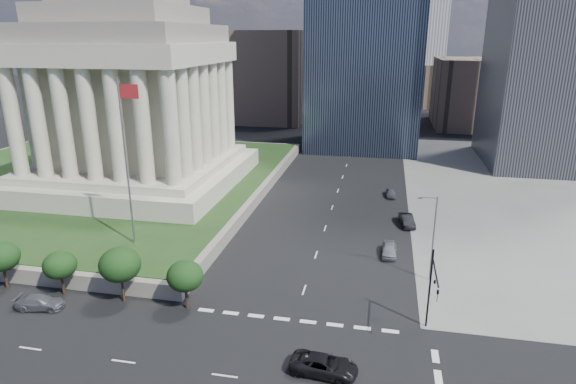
% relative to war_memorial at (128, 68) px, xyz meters
% --- Properties ---
extents(ground, '(500.00, 500.00, 0.00)m').
position_rel_war_memorial_xyz_m(ground, '(34.00, 52.00, -21.40)').
color(ground, black).
rests_on(ground, ground).
extents(plaza_terrace, '(66.00, 70.00, 1.80)m').
position_rel_war_memorial_xyz_m(plaza_terrace, '(-11.00, 2.00, -20.50)').
color(plaza_terrace, slate).
rests_on(plaza_terrace, ground).
extents(plaza_lawn, '(64.00, 68.00, 0.10)m').
position_rel_war_memorial_xyz_m(plaza_lawn, '(-11.00, 2.00, -19.55)').
color(plaza_lawn, '#1E3716').
rests_on(plaza_lawn, plaza_terrace).
extents(war_memorial, '(34.00, 34.00, 39.00)m').
position_rel_war_memorial_xyz_m(war_memorial, '(0.00, 0.00, 0.00)').
color(war_memorial, '#ABA58F').
rests_on(war_memorial, plaza_lawn).
extents(flagpole, '(2.52, 0.24, 20.00)m').
position_rel_war_memorial_xyz_m(flagpole, '(12.17, -24.00, -8.29)').
color(flagpole, slate).
rests_on(flagpole, plaza_lawn).
extents(midrise_glass, '(26.00, 26.00, 60.00)m').
position_rel_war_memorial_xyz_m(midrise_glass, '(36.00, 47.00, 8.60)').
color(midrise_glass, black).
rests_on(midrise_glass, ground).
extents(building_filler_ne, '(20.00, 30.00, 20.00)m').
position_rel_war_memorial_xyz_m(building_filler_ne, '(66.00, 82.00, -11.40)').
color(building_filler_ne, brown).
rests_on(building_filler_ne, ground).
extents(building_filler_nw, '(24.00, 30.00, 28.00)m').
position_rel_war_memorial_xyz_m(building_filler_nw, '(4.00, 82.00, -7.40)').
color(building_filler_nw, brown).
rests_on(building_filler_nw, ground).
extents(traffic_signal_ne, '(0.30, 5.74, 8.00)m').
position_rel_war_memorial_xyz_m(traffic_signal_ne, '(46.50, -34.30, -16.15)').
color(traffic_signal_ne, black).
rests_on(traffic_signal_ne, ground).
extents(street_lamp_north, '(2.13, 0.22, 10.00)m').
position_rel_war_memorial_xyz_m(street_lamp_north, '(47.33, -23.00, -15.74)').
color(street_lamp_north, slate).
rests_on(street_lamp_north, ground).
extents(pickup_truck, '(3.05, 5.76, 1.54)m').
position_rel_war_memorial_xyz_m(pickup_truck, '(37.86, -41.07, -20.63)').
color(pickup_truck, black).
rests_on(pickup_truck, ground).
extents(suv_grey, '(5.06, 2.75, 1.39)m').
position_rel_war_memorial_xyz_m(suv_grey, '(8.47, -37.00, -20.70)').
color(suv_grey, '#585A60').
rests_on(suv_grey, ground).
extents(parked_sedan_near, '(4.52, 1.83, 1.54)m').
position_rel_war_memorial_xyz_m(parked_sedan_near, '(43.00, -17.20, -20.63)').
color(parked_sedan_near, gray).
rests_on(parked_sedan_near, ground).
extents(parked_sedan_mid, '(5.02, 2.47, 1.58)m').
position_rel_war_memorial_xyz_m(parked_sedan_mid, '(45.50, -6.53, -20.61)').
color(parked_sedan_mid, black).
rests_on(parked_sedan_mid, ground).
extents(parked_sedan_far, '(4.16, 1.95, 1.38)m').
position_rel_war_memorial_xyz_m(parked_sedan_far, '(43.24, 6.38, -20.71)').
color(parked_sedan_far, '#4C4E53').
rests_on(parked_sedan_far, ground).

